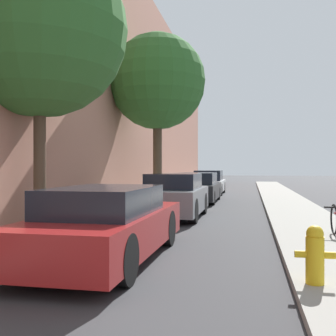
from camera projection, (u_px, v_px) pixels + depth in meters
name	position (u px, v px, depth m)	size (l,w,h in m)	color
ground_plane	(213.00, 209.00, 15.33)	(120.00, 120.00, 0.00)	#333335
sidewalk_left	(139.00, 206.00, 15.91)	(2.00, 52.00, 0.12)	gray
sidewalk_right	(293.00, 209.00, 14.76)	(2.00, 52.00, 0.12)	gray
building_facade_left	(106.00, 72.00, 16.16)	(0.70, 52.00, 10.76)	tan
parked_car_red	(107.00, 224.00, 6.91)	(1.71, 4.59, 1.25)	black
parked_car_grey	(175.00, 196.00, 12.67)	(1.69, 3.91, 1.38)	black
parked_car_black	(197.00, 188.00, 18.39)	(1.81, 4.67, 1.32)	black
parked_car_white	(209.00, 183.00, 23.67)	(1.69, 4.17, 1.38)	black
street_tree_near	(40.00, 30.00, 9.22)	(3.99, 3.99, 6.59)	#4C3A2B
street_tree_far	(157.00, 82.00, 16.29)	(3.84, 3.84, 6.82)	#4C3A2B
fire_hydrant	(315.00, 254.00, 5.10)	(0.49, 0.23, 0.74)	gold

